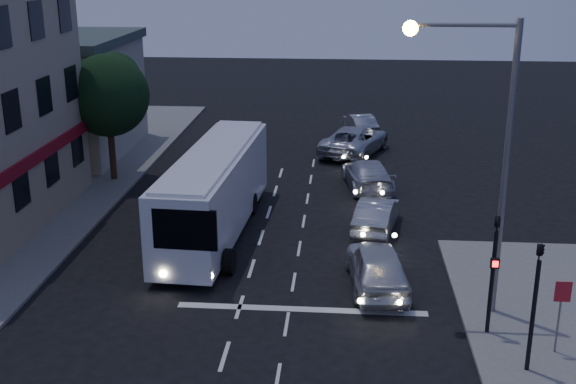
# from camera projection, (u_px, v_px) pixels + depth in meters

# --- Properties ---
(ground) EXTENTS (120.00, 120.00, 0.00)m
(ground) POSITION_uv_depth(u_px,v_px,m) (230.00, 338.00, 21.31)
(ground) COLOR black
(road_markings) EXTENTS (8.00, 30.55, 0.01)m
(road_markings) POSITION_uv_depth(u_px,v_px,m) (283.00, 290.00, 24.34)
(road_markings) COLOR silver
(road_markings) RESTS_ON ground
(tour_bus) EXTENTS (2.96, 11.31, 3.44)m
(tour_bus) POSITION_uv_depth(u_px,v_px,m) (215.00, 189.00, 28.83)
(tour_bus) COLOR silver
(tour_bus) RESTS_ON ground
(car_suv) EXTENTS (2.28, 4.72, 1.55)m
(car_suv) POSITION_uv_depth(u_px,v_px,m) (377.00, 266.00, 24.32)
(car_suv) COLOR silver
(car_suv) RESTS_ON ground
(car_sedan_a) EXTENTS (2.18, 4.28, 1.34)m
(car_sedan_a) POSITION_uv_depth(u_px,v_px,m) (377.00, 215.00, 29.44)
(car_sedan_a) COLOR #B1B1B2
(car_sedan_a) RESTS_ON ground
(car_sedan_b) EXTENTS (2.74, 5.14, 1.42)m
(car_sedan_b) POSITION_uv_depth(u_px,v_px,m) (367.00, 174.00, 34.72)
(car_sedan_b) COLOR #B8BBC6
(car_sedan_b) RESTS_ON ground
(car_sedan_c) EXTENTS (4.43, 6.30, 1.60)m
(car_sedan_c) POSITION_uv_depth(u_px,v_px,m) (355.00, 140.00, 40.70)
(car_sedan_c) COLOR #ABAFBC
(car_sedan_c) RESTS_ON ground
(car_extra) EXTENTS (2.39, 4.26, 1.33)m
(car_extra) POSITION_uv_depth(u_px,v_px,m) (360.00, 124.00, 45.14)
(car_extra) COLOR #ACACAC
(car_extra) RESTS_ON ground
(traffic_signal_main) EXTENTS (0.25, 0.35, 4.10)m
(traffic_signal_main) POSITION_uv_depth(u_px,v_px,m) (494.00, 261.00, 20.71)
(traffic_signal_main) COLOR black
(traffic_signal_main) RESTS_ON sidewalk_near
(traffic_signal_side) EXTENTS (0.18, 0.15, 4.10)m
(traffic_signal_side) POSITION_uv_depth(u_px,v_px,m) (536.00, 292.00, 18.79)
(traffic_signal_side) COLOR black
(traffic_signal_side) RESTS_ON sidewalk_near
(regulatory_sign) EXTENTS (0.45, 0.12, 2.20)m
(regulatory_sign) POSITION_uv_depth(u_px,v_px,m) (561.00, 305.00, 19.88)
(regulatory_sign) COLOR slate
(regulatory_sign) RESTS_ON sidewalk_near
(streetlight) EXTENTS (3.32, 0.44, 9.00)m
(streetlight) POSITION_uv_depth(u_px,v_px,m) (486.00, 137.00, 21.04)
(streetlight) COLOR slate
(streetlight) RESTS_ON sidewalk_near
(low_building_north) EXTENTS (9.40, 9.40, 6.50)m
(low_building_north) POSITION_uv_depth(u_px,v_px,m) (45.00, 94.00, 40.19)
(low_building_north) COLOR #A09783
(low_building_north) RESTS_ON sidewalk_far
(street_tree) EXTENTS (4.00, 4.00, 6.20)m
(street_tree) POSITION_uv_depth(u_px,v_px,m) (107.00, 92.00, 34.73)
(street_tree) COLOR black
(street_tree) RESTS_ON sidewalk_far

